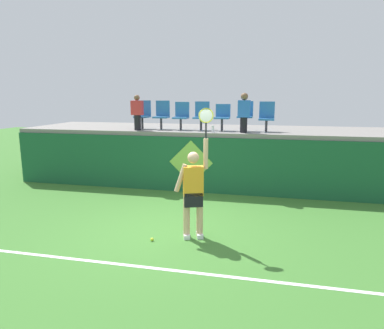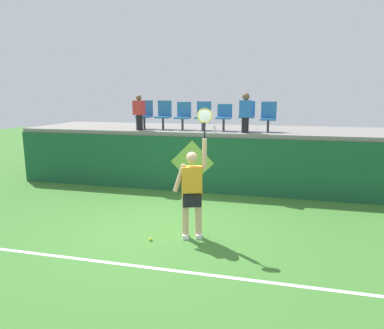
# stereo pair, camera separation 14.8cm
# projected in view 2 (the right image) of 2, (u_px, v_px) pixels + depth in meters

# --- Properties ---
(ground_plane) EXTENTS (40.00, 40.00, 0.00)m
(ground_plane) POSITION_uv_depth(u_px,v_px,m) (165.00, 230.00, 7.29)
(ground_plane) COLOR #3D752D
(court_back_wall) EXTENTS (11.50, 0.20, 1.60)m
(court_back_wall) POSITION_uv_depth(u_px,v_px,m) (198.00, 165.00, 10.03)
(court_back_wall) COLOR #195633
(court_back_wall) RESTS_ON ground_plane
(spectator_platform) EXTENTS (11.50, 3.04, 0.12)m
(spectator_platform) POSITION_uv_depth(u_px,v_px,m) (208.00, 130.00, 11.26)
(spectator_platform) COLOR gray
(spectator_platform) RESTS_ON court_back_wall
(court_baseline_stripe) EXTENTS (10.35, 0.08, 0.01)m
(court_baseline_stripe) POSITION_uv_depth(u_px,v_px,m) (134.00, 266.00, 5.75)
(court_baseline_stripe) COLOR white
(court_baseline_stripe) RESTS_ON ground_plane
(tennis_player) EXTENTS (0.73, 0.37, 2.53)m
(tennis_player) POSITION_uv_depth(u_px,v_px,m) (192.00, 190.00, 6.73)
(tennis_player) COLOR white
(tennis_player) RESTS_ON ground_plane
(tennis_ball) EXTENTS (0.07, 0.07, 0.07)m
(tennis_ball) POSITION_uv_depth(u_px,v_px,m) (151.00, 239.00, 6.74)
(tennis_ball) COLOR #D1E533
(tennis_ball) RESTS_ON ground_plane
(water_bottle) EXTENTS (0.07, 0.07, 0.20)m
(water_bottle) POSITION_uv_depth(u_px,v_px,m) (214.00, 129.00, 9.86)
(water_bottle) COLOR white
(water_bottle) RESTS_ON spectator_platform
(stadium_chair_0) EXTENTS (0.44, 0.42, 0.88)m
(stadium_chair_0) POSITION_uv_depth(u_px,v_px,m) (145.00, 114.00, 10.96)
(stadium_chair_0) COLOR #38383D
(stadium_chair_0) RESTS_ON spectator_platform
(stadium_chair_1) EXTENTS (0.44, 0.42, 0.88)m
(stadium_chair_1) POSITION_uv_depth(u_px,v_px,m) (164.00, 114.00, 10.81)
(stadium_chair_1) COLOR #38383D
(stadium_chair_1) RESTS_ON spectator_platform
(stadium_chair_2) EXTENTS (0.44, 0.42, 0.84)m
(stadium_chair_2) POSITION_uv_depth(u_px,v_px,m) (183.00, 115.00, 10.66)
(stadium_chair_2) COLOR #38383D
(stadium_chair_2) RESTS_ON spectator_platform
(stadium_chair_3) EXTENTS (0.44, 0.42, 0.86)m
(stadium_chair_3) POSITION_uv_depth(u_px,v_px,m) (203.00, 115.00, 10.51)
(stadium_chair_3) COLOR #38383D
(stadium_chair_3) RESTS_ON spectator_platform
(stadium_chair_4) EXTENTS (0.44, 0.42, 0.78)m
(stadium_chair_4) POSITION_uv_depth(u_px,v_px,m) (224.00, 116.00, 10.36)
(stadium_chair_4) COLOR #38383D
(stadium_chair_4) RESTS_ON spectator_platform
(stadium_chair_5) EXTENTS (0.44, 0.42, 0.87)m
(stadium_chair_5) POSITION_uv_depth(u_px,v_px,m) (247.00, 114.00, 10.19)
(stadium_chair_5) COLOR #38383D
(stadium_chair_5) RESTS_ON spectator_platform
(stadium_chair_6) EXTENTS (0.44, 0.42, 0.86)m
(stadium_chair_6) POSITION_uv_depth(u_px,v_px,m) (269.00, 116.00, 10.06)
(stadium_chair_6) COLOR #38383D
(stadium_chair_6) RESTS_ON spectator_platform
(spectator_0) EXTENTS (0.34, 0.20, 1.05)m
(spectator_0) POSITION_uv_depth(u_px,v_px,m) (139.00, 112.00, 10.49)
(spectator_0) COLOR black
(spectator_0) RESTS_ON spectator_platform
(spectator_1) EXTENTS (0.34, 0.20, 1.11)m
(spectator_1) POSITION_uv_depth(u_px,v_px,m) (245.00, 112.00, 9.74)
(spectator_1) COLOR black
(spectator_1) RESTS_ON spectator_platform
(wall_signage_mount) EXTENTS (1.27, 0.01, 1.52)m
(wall_signage_mount) POSITION_uv_depth(u_px,v_px,m) (192.00, 192.00, 10.12)
(wall_signage_mount) COLOR #195633
(wall_signage_mount) RESTS_ON ground_plane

